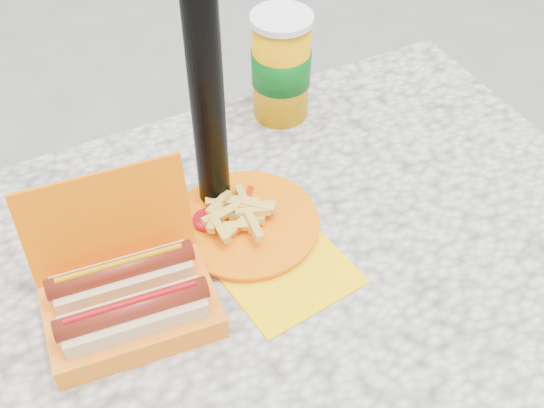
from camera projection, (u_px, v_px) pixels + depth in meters
name	position (u px, v px, depth m)	size (l,w,h in m)	color
picnic_table	(259.00, 312.00, 1.09)	(1.20, 0.80, 0.75)	beige
umbrella_pole	(199.00, 8.00, 0.86)	(0.05, 0.05, 2.20)	black
hotdog_box	(129.00, 298.00, 0.93)	(0.25, 0.21, 0.19)	#EE6800
fries_plate	(247.00, 225.00, 1.06)	(0.23, 0.32, 0.05)	#FFC900
soda_cup	(281.00, 67.00, 1.21)	(0.11, 0.11, 0.20)	#E79300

